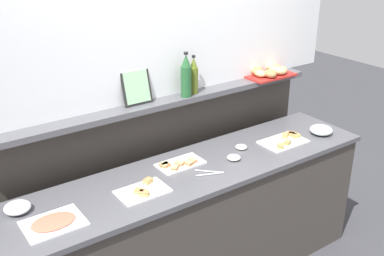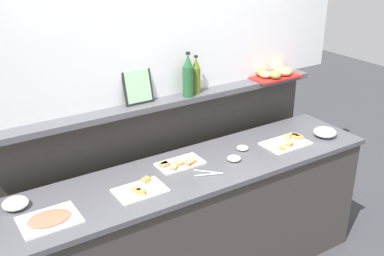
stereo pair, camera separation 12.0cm
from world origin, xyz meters
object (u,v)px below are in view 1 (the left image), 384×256
object	(u,v)px
cold_cuts_platter	(53,223)
framed_picture	(137,87)
sandwich_platter_side	(179,164)
wine_bottle_green	(186,77)
condiment_bowl_red	(234,157)
bread_basket	(269,71)
sandwich_platter_rear	(143,191)
sandwich_platter_front	(285,140)
glass_bowl_large	(321,130)
olive_oil_bottle	(194,76)
serving_tongs	(210,173)
glass_bowl_medium	(17,208)
condiment_bowl_dark	(241,147)

from	to	relation	value
cold_cuts_platter	framed_picture	bearing A→B (deg)	32.64
sandwich_platter_side	wine_bottle_green	size ratio (longest dim) A/B	0.98
cold_cuts_platter	framed_picture	distance (m)	1.06
sandwich_platter_side	framed_picture	size ratio (longest dim) A/B	1.30
sandwich_platter_side	cold_cuts_platter	bearing A→B (deg)	-169.53
condiment_bowl_red	bread_basket	xyz separation A→B (m)	(0.72, 0.45, 0.37)
wine_bottle_green	sandwich_platter_side	bearing A→B (deg)	-131.53
sandwich_platter_rear	framed_picture	world-z (taller)	framed_picture
sandwich_platter_front	cold_cuts_platter	world-z (taller)	sandwich_platter_front
cold_cuts_platter	glass_bowl_large	world-z (taller)	glass_bowl_large
olive_oil_bottle	bread_basket	size ratio (longest dim) A/B	0.69
sandwich_platter_side	condiment_bowl_red	bearing A→B (deg)	-22.37
sandwich_platter_front	wine_bottle_green	bearing A→B (deg)	144.12
glass_bowl_large	bread_basket	size ratio (longest dim) A/B	0.43
glass_bowl_large	sandwich_platter_side	bearing A→B (deg)	170.42
serving_tongs	wine_bottle_green	xyz separation A→B (m)	(0.15, 0.49, 0.49)
glass_bowl_medium	serving_tongs	bearing A→B (deg)	-13.09
condiment_bowl_dark	olive_oil_bottle	bearing A→B (deg)	114.66
condiment_bowl_red	bread_basket	bearing A→B (deg)	31.74
wine_bottle_green	sandwich_platter_rear	bearing A→B (deg)	-144.40
glass_bowl_medium	condiment_bowl_dark	world-z (taller)	glass_bowl_medium
serving_tongs	olive_oil_bottle	world-z (taller)	olive_oil_bottle
cold_cuts_platter	sandwich_platter_side	bearing A→B (deg)	10.47
sandwich_platter_rear	bread_basket	bearing A→B (deg)	17.82
glass_bowl_large	glass_bowl_medium	bearing A→B (deg)	173.41
sandwich_platter_side	olive_oil_bottle	size ratio (longest dim) A/B	1.12
condiment_bowl_dark	sandwich_platter_front	bearing A→B (deg)	-15.64
sandwich_platter_rear	glass_bowl_large	distance (m)	1.52
condiment_bowl_dark	serving_tongs	bearing A→B (deg)	-157.86
glass_bowl_medium	framed_picture	size ratio (longest dim) A/B	0.61
cold_cuts_platter	olive_oil_bottle	bearing A→B (deg)	21.01
sandwich_platter_rear	serving_tongs	size ratio (longest dim) A/B	1.71
sandwich_platter_front	framed_picture	xyz separation A→B (m)	(-0.94, 0.49, 0.46)
olive_oil_bottle	glass_bowl_large	bearing A→B (deg)	-31.51
glass_bowl_large	glass_bowl_medium	size ratio (longest dim) A/B	1.16
serving_tongs	bread_basket	bearing A→B (deg)	27.79
sandwich_platter_rear	sandwich_platter_side	distance (m)	0.39
olive_oil_bottle	wine_bottle_green	distance (m)	0.09
glass_bowl_large	wine_bottle_green	size ratio (longest dim) A/B	0.54
sandwich_platter_side	condiment_bowl_red	xyz separation A→B (m)	(0.35, -0.14, 0.00)
condiment_bowl_dark	framed_picture	world-z (taller)	framed_picture
olive_oil_bottle	condiment_bowl_dark	bearing A→B (deg)	-65.34
glass_bowl_large	framed_picture	distance (m)	1.44
condiment_bowl_red	bread_basket	distance (m)	0.92
serving_tongs	condiment_bowl_dark	bearing A→B (deg)	22.14
sandwich_platter_rear	olive_oil_bottle	xyz separation A→B (m)	(0.70, 0.46, 0.46)
glass_bowl_medium	cold_cuts_platter	bearing A→B (deg)	-62.14
condiment_bowl_red	olive_oil_bottle	xyz separation A→B (m)	(-0.01, 0.45, 0.46)
sandwich_platter_rear	cold_cuts_platter	size ratio (longest dim) A/B	0.96
sandwich_platter_rear	glass_bowl_medium	xyz separation A→B (m)	(-0.67, 0.21, 0.02)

